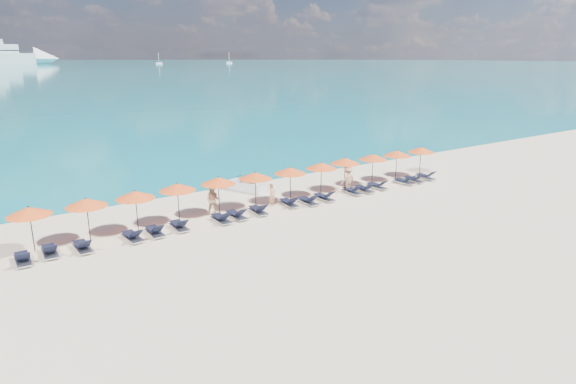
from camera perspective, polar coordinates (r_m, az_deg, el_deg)
ground at (r=26.81m, az=3.61°, el=-3.92°), size 1400.00×1400.00×0.00m
sailboat_near at (r=553.83m, az=-15.05°, el=14.57°), size 6.75×2.25×12.37m
sailboat_far at (r=582.06m, az=-6.98°, el=15.02°), size 6.84×2.28×12.55m
jetski at (r=33.47m, az=-4.87°, el=0.81°), size 2.01×2.91×0.97m
beachgoer_a at (r=29.80m, az=-1.89°, el=-0.37°), size 0.62×0.51×1.47m
beachgoer_b at (r=28.39m, az=-8.86°, el=-1.02°), size 1.02×0.90×1.82m
beachgoer_c at (r=33.20m, az=7.10°, el=1.52°), size 1.18×0.58×1.80m
umbrella_0 at (r=25.69m, az=-28.36°, el=-2.02°), size 2.10×2.10×2.28m
umbrella_1 at (r=25.98m, az=-22.81°, el=-1.15°), size 2.10×2.10×2.28m
umbrella_2 at (r=26.50m, az=-17.66°, el=-0.32°), size 2.10×2.10×2.28m
umbrella_3 at (r=27.45m, az=-12.98°, el=0.58°), size 2.10×2.10×2.28m
umbrella_4 at (r=28.40m, az=-8.27°, el=1.34°), size 2.10×2.10×2.28m
umbrella_5 at (r=29.38m, az=-3.89°, el=1.96°), size 2.10×2.10×2.28m
umbrella_6 at (r=30.62m, az=0.28°, el=2.56°), size 2.10×2.10×2.28m
umbrella_7 at (r=32.05m, az=3.98°, el=3.13°), size 2.10×2.10×2.28m
umbrella_8 at (r=33.71m, az=6.79°, el=3.70°), size 2.10×2.10×2.28m
umbrella_9 at (r=35.33m, az=10.05°, el=4.12°), size 2.10×2.10×2.28m
umbrella_10 at (r=37.01m, az=12.80°, el=4.50°), size 2.10×2.10×2.28m
umbrella_11 at (r=38.89m, az=15.50°, el=4.86°), size 2.10×2.10×2.28m
lounger_0 at (r=24.99m, az=-28.92°, el=-6.91°), size 0.62×1.70×0.66m
lounger_1 at (r=25.35m, az=-26.39°, el=-6.26°), size 0.67×1.72×0.66m
lounger_2 at (r=25.28m, az=-23.17°, el=-5.93°), size 0.69×1.72×0.66m
lounger_3 at (r=25.76m, az=-17.95°, el=-4.99°), size 0.78×1.75×0.66m
lounger_4 at (r=26.13m, az=-15.51°, el=-4.49°), size 0.63×1.70×0.66m
lounger_5 at (r=26.65m, az=-12.76°, el=-3.89°), size 0.67×1.72×0.66m
lounger_6 at (r=27.37m, az=-7.92°, el=-3.11°), size 0.64×1.71×0.66m
lounger_7 at (r=27.88m, az=-6.12°, el=-2.69°), size 0.71×1.73×0.66m
lounger_8 at (r=28.60m, az=-3.54°, el=-2.14°), size 0.76×1.75×0.66m
lounger_9 at (r=29.97m, az=0.14°, el=-1.26°), size 0.75×1.74×0.66m
lounger_10 at (r=30.38m, az=2.42°, el=-1.04°), size 0.73×1.74×0.66m
lounger_11 at (r=31.24m, az=4.31°, el=-0.59°), size 0.68×1.72×0.66m
lounger_12 at (r=32.90m, az=7.63°, el=0.16°), size 0.74×1.74×0.66m
lounger_13 at (r=33.49m, az=9.05°, el=0.39°), size 0.72×1.73×0.66m
lounger_14 at (r=34.44m, az=10.54°, el=0.75°), size 0.68×1.72×0.66m
lounger_15 at (r=36.14m, az=13.61°, el=1.28°), size 0.76×1.75×0.66m
lounger_16 at (r=36.89m, az=14.73°, el=1.50°), size 0.64×1.71×0.66m
lounger_17 at (r=37.92m, az=16.00°, el=1.79°), size 0.69×1.72×0.66m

